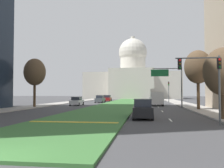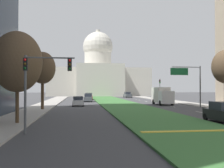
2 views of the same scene
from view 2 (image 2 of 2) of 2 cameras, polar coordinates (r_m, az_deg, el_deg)
name	(u,v)px [view 2 (image 2 of 2)]	position (r m, az deg, el deg)	size (l,w,h in m)	color
ground_plane	(114,102)	(57.43, 0.37, -3.96)	(260.00, 260.00, 0.00)	#3D3D3F
grass_median	(117,103)	(52.36, 1.09, -4.17)	(7.69, 92.06, 0.14)	#386B33
median_curb_nose	(192,131)	(18.33, 17.11, -9.87)	(6.92, 0.50, 0.04)	gold
lane_dashes_right	(160,104)	(50.07, 10.50, -4.38)	(0.16, 51.43, 0.01)	silver
sidewalk_left	(45,105)	(47.13, -14.48, -4.49)	(4.00, 92.06, 0.15)	#9E9991
sidewalk_right	(191,104)	(51.18, 17.08, -4.20)	(4.00, 92.06, 0.15)	#9E9991
capitol_building	(98,76)	(107.55, -3.10, 1.77)	(39.56, 28.56, 27.53)	beige
traffic_light_near_left	(38,76)	(17.78, -15.88, 1.60)	(3.34, 0.35, 5.20)	#515456
traffic_light_far_right	(160,87)	(60.97, 10.49, -0.65)	(0.28, 0.35, 5.20)	#515456
overhead_guide_sign	(190,78)	(41.80, 16.72, 1.28)	(4.91, 0.20, 6.50)	#515456
street_tree_left_near	(17,62)	(22.99, -20.10, 4.59)	(4.07, 4.07, 7.77)	#4C3823
street_tree_left_mid	(43,68)	(37.07, -15.04, 3.38)	(3.55, 3.55, 8.06)	#4C3823
sedan_lead_stopped	(224,113)	(25.03, 23.38, -5.83)	(1.95, 4.39, 1.83)	black
sedan_midblock	(78,101)	(44.81, -7.46, -3.80)	(1.89, 4.21, 1.65)	silver
sedan_distant	(88,98)	(58.28, -5.26, -3.06)	(2.06, 4.34, 1.86)	#4C5156
sedan_far_horizon	(89,97)	(67.52, -5.18, -2.79)	(1.97, 4.21, 1.82)	maroon
sedan_very_far	(127,95)	(84.10, 3.43, -2.42)	(2.16, 4.56, 1.83)	#4C5156
box_truck_delivery	(162,96)	(48.45, 10.97, -2.51)	(2.40, 6.40, 3.20)	silver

